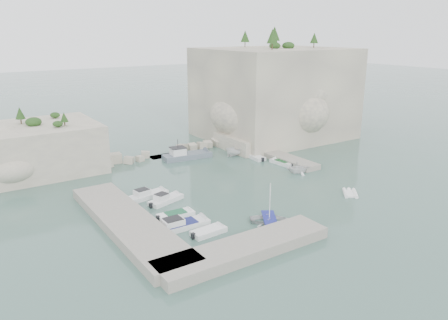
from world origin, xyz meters
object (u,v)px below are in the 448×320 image
motorboat_e (209,234)px  inflatable_dinghy (350,195)px  motorboat_a (148,197)px  tender_east_b (282,164)px  rowboat (269,222)px  tender_east_d (238,155)px  tender_east_c (254,158)px  motorboat_b (166,202)px  motorboat_c (176,217)px  work_boat (187,158)px  motorboat_d (181,228)px  tender_east_a (298,173)px

motorboat_e → inflatable_dinghy: motorboat_e is taller
motorboat_a → tender_east_b: 23.55m
motorboat_e → motorboat_a: bearing=90.6°
rowboat → tender_east_d: 26.83m
motorboat_e → tender_east_c: size_ratio=0.83×
motorboat_b → tender_east_b: size_ratio=1.11×
inflatable_dinghy → tender_east_b: size_ratio=0.69×
motorboat_e → tender_east_d: bearing=44.8°
tender_east_d → inflatable_dinghy: bearing=-175.2°
motorboat_e → tender_east_c: (20.92, 19.50, 0.00)m
rowboat → inflatable_dinghy: size_ratio=1.34×
motorboat_b → motorboat_c: motorboat_b is taller
tender_east_d → work_boat: bearing=70.9°
tender_east_b → tender_east_c: (-1.57, 5.16, 0.00)m
inflatable_dinghy → tender_east_d: size_ratio=0.66×
rowboat → tender_east_b: (15.37, 15.53, 0.00)m
motorboat_d → work_boat: 26.33m
inflatable_dinghy → work_boat: (-9.42, 26.05, 0.00)m
motorboat_d → tender_east_d: tender_east_d is taller
motorboat_a → motorboat_d: size_ratio=0.85×
tender_east_b → work_boat: 15.59m
motorboat_c → tender_east_b: bearing=22.6°
motorboat_a → inflatable_dinghy: 25.88m
motorboat_e → rowboat: 7.22m
motorboat_d → inflatable_dinghy: 23.03m
motorboat_c → tender_east_a: size_ratio=1.26×
motorboat_e → inflatable_dinghy: bearing=-5.3°
tender_east_c → work_boat: 11.07m
motorboat_b → tender_east_c: (20.72, 9.18, 0.00)m
tender_east_a → work_boat: 18.66m
tender_east_d → tender_east_a: bearing=-170.2°
inflatable_dinghy → tender_east_a: tender_east_a is taller
work_boat → motorboat_b: bearing=-120.6°
motorboat_a → tender_east_b: (23.51, 1.37, 0.00)m
rowboat → tender_east_b: bearing=-12.3°
inflatable_dinghy → motorboat_e: bearing=130.5°
motorboat_b → work_boat: (11.44, 15.21, 0.00)m
motorboat_b → work_boat: bearing=35.7°
rowboat → motorboat_d: bearing=97.9°
motorboat_c → tender_east_b: same height
motorboat_c → tender_east_d: bearing=41.3°
tender_east_c → work_boat: size_ratio=0.56×
work_boat → tender_east_b: bearing=-39.5°
motorboat_b → motorboat_c: size_ratio=1.12×
tender_east_b → tender_east_c: size_ratio=0.93×
motorboat_e → tender_east_d: tender_east_d is taller
motorboat_b → motorboat_e: (-0.21, -10.32, 0.00)m
tender_east_c → tender_east_d: (-1.16, 2.98, 0.00)m
inflatable_dinghy → tender_east_a: (0.53, 10.27, 0.00)m
motorboat_d → tender_east_a: (23.32, 6.91, 0.00)m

